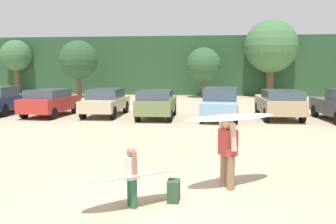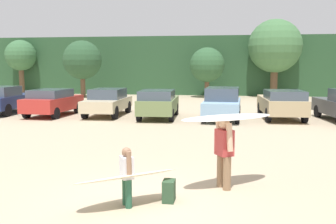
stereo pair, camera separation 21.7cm
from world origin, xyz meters
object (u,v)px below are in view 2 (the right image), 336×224
Objects in this scene: person_child at (127,173)px; backpack_dropped at (169,191)px; parked_car_champagne at (108,101)px; parked_car_tan at (282,103)px; surfboard_cream at (126,176)px; parked_car_red at (53,102)px; surfboard_white at (228,117)px; parked_car_navy at (5,99)px; parked_car_sky_blue at (222,103)px; person_adult at (224,149)px; parked_car_olive_green at (158,103)px.

person_child is 0.98m from backpack_dropped.
parked_car_tan is (9.38, 0.02, 0.04)m from parked_car_champagne.
parked_car_red is at bearing -97.28° from surfboard_cream.
surfboard_white is at bearing 177.88° from surfboard_cream.
parked_car_navy is at bearing -78.90° from surfboard_white.
parked_car_red is 1.93× the size of surfboard_cream.
parked_car_sky_blue is 2.57× the size of person_adult.
person_adult is 0.74m from surfboard_white.
parked_car_red is at bearing 99.56° from parked_car_champagne.
parked_car_navy is at bearing 87.16° from parked_car_tan.
parked_car_olive_green reaches higher than person_child.
parked_car_red is 15.02m from person_child.
parked_car_tan is at bearing -86.52° from parked_car_olive_green.
person_adult is 0.70× the size of surfboard_white.
parked_car_red is 15.01m from surfboard_cream.
person_adult is at bearing -136.67° from parked_car_red.
parked_car_sky_blue is 1.80× the size of surfboard_white.
parked_car_olive_green is 12.90m from person_child.
parked_car_sky_blue is at bearing 98.68° from parked_car_tan.
surfboard_cream is at bearing -142.23° from parked_car_navy.
parked_car_olive_green is at bearing -107.98° from surfboard_white.
surfboard_white is at bearing -176.08° from parked_car_sky_blue.
person_adult is (6.56, -12.03, 0.11)m from parked_car_champagne.
parked_car_navy is at bearing 89.87° from parked_car_sky_blue.
parked_car_sky_blue is at bearing -91.75° from parked_car_olive_green.
parked_car_red is 3.04m from parked_car_champagne.
parked_car_sky_blue is (3.34, 0.06, 0.03)m from parked_car_olive_green.
parked_car_red is 5.98m from parked_car_olive_green.
parked_car_red is 0.94× the size of parked_car_champagne.
parked_car_tan is 2.79× the size of person_adult.
person_child is 0.07m from surfboard_cream.
surfboard_cream is (-1.66, -12.84, -0.24)m from parked_car_sky_blue.
parked_car_champagne is 3.06m from parked_car_olive_green.
parked_car_sky_blue reaches higher than parked_car_red.
person_adult is 0.76× the size of surfboard_cream.
parked_car_red is 9.31m from parked_car_sky_blue.
backpack_dropped is at bearing 5.73° from surfboard_white.
surfboard_white is at bearing 163.98° from parked_car_tan.
parked_car_champagne is 14.19m from backpack_dropped.
parked_car_sky_blue is 12.95m from surfboard_cream.
parked_car_olive_green is 11.89m from person_adult.
parked_car_navy is 6.15m from parked_car_champagne.
parked_car_sky_blue is at bearing -93.65° from parked_car_navy.
surfboard_cream is (-1.97, -1.42, -1.03)m from surfboard_white.
parked_car_sky_blue is at bearing -86.86° from parked_car_red.
parked_car_navy is 1.05× the size of parked_car_sky_blue.
parked_car_champagne is at bearing -96.95° from surfboard_white.
person_child is at bearing -175.31° from parked_car_olive_green.
parked_car_tan is 9.96× the size of backpack_dropped.
person_child is at bearing 175.06° from parked_car_sky_blue.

